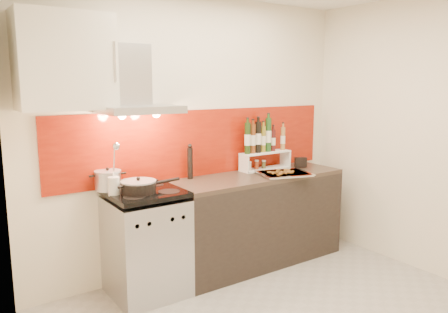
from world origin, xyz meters
TOP-DOWN VIEW (x-y plane):
  - back_wall at (0.00, 1.40)m, footprint 3.40×0.02m
  - left_wall at (-1.70, 0.00)m, footprint 0.02×2.80m
  - right_wall at (1.70, 0.00)m, footprint 0.02×2.80m
  - backsplash at (0.05, 1.39)m, footprint 3.00×0.02m
  - range_stove at (-0.70, 1.10)m, footprint 0.60×0.60m
  - counter at (0.50, 1.10)m, footprint 1.80×0.60m
  - range_hood at (-0.70, 1.24)m, footprint 0.62×0.50m
  - upper_cabinet at (-1.25, 1.22)m, footprint 0.70×0.35m
  - stock_pot at (-0.94, 1.29)m, footprint 0.22×0.22m
  - saute_pan at (-0.76, 1.05)m, footprint 0.56×0.29m
  - utensil_jar at (-0.95, 1.10)m, footprint 0.09×0.14m
  - pepper_mill at (-0.14, 1.31)m, footprint 0.05×0.05m
  - step_shelf at (0.70, 1.26)m, footprint 0.58×0.16m
  - caddy_box at (1.10, 1.11)m, footprint 0.13×0.10m
  - baking_tray at (0.71, 0.94)m, footprint 0.57×0.50m

SIDE VIEW (x-z plane):
  - range_stove at x=-0.70m, z-range -0.01..0.90m
  - counter at x=0.50m, z-range 0.00..0.90m
  - baking_tray at x=0.71m, z-range 0.90..0.93m
  - caddy_box at x=1.10m, z-range 0.91..1.01m
  - saute_pan at x=-0.76m, z-range 0.89..1.03m
  - stock_pot at x=-0.94m, z-range 0.90..1.09m
  - utensil_jar at x=-0.95m, z-range 0.81..1.25m
  - pepper_mill at x=-0.14m, z-range 0.89..1.23m
  - step_shelf at x=0.70m, z-range 0.88..1.42m
  - backsplash at x=0.05m, z-range 0.90..1.54m
  - back_wall at x=0.00m, z-range 0.00..2.60m
  - left_wall at x=-1.70m, z-range 0.00..2.60m
  - right_wall at x=1.70m, z-range 0.00..2.60m
  - range_hood at x=-0.70m, z-range 1.44..2.05m
  - upper_cabinet at x=-1.25m, z-range 1.59..2.31m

